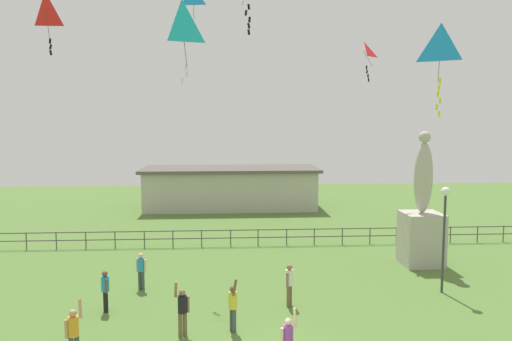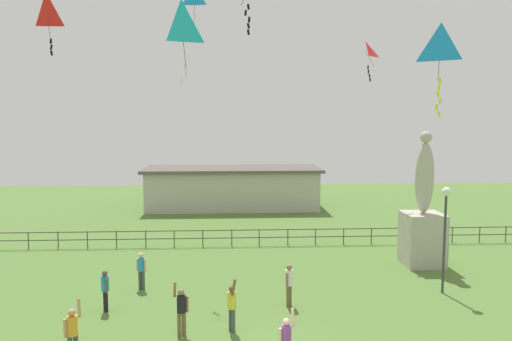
{
  "view_description": "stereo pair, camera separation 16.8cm",
  "coord_description": "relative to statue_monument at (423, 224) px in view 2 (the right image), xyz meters",
  "views": [
    {
      "loc": [
        -0.83,
        -12.5,
        6.99
      ],
      "look_at": [
        0.35,
        6.58,
        5.02
      ],
      "focal_mm": 34.02,
      "sensor_mm": 36.0,
      "label": 1
    },
    {
      "loc": [
        -0.67,
        -12.51,
        6.99
      ],
      "look_at": [
        0.35,
        6.58,
        5.02
      ],
      "focal_mm": 34.02,
      "sensor_mm": 36.0,
      "label": 2
    }
  ],
  "objects": [
    {
      "name": "person_0",
      "position": [
        -13.89,
        -5.08,
        -1.1
      ],
      "size": [
        0.29,
        0.42,
        1.54
      ],
      "color": "black",
      "rests_on": "ground_plane"
    },
    {
      "name": "kite_6",
      "position": [
        -10.84,
        0.34,
        10.46
      ],
      "size": [
        0.9,
        0.66,
        2.01
      ],
      "color": "#198CD1"
    },
    {
      "name": "person_5",
      "position": [
        -7.1,
        -4.95,
        -1.05
      ],
      "size": [
        0.3,
        0.43,
        1.62
      ],
      "color": "brown",
      "rests_on": "ground_plane"
    },
    {
      "name": "statue_monument",
      "position": [
        0.0,
        0.0,
        0.0
      ],
      "size": [
        1.82,
        1.82,
        6.49
      ],
      "color": "#B2AD9E",
      "rests_on": "ground_plane"
    },
    {
      "name": "kite_0",
      "position": [
        -1.89,
        4.02,
        8.7
      ],
      "size": [
        0.97,
        0.96,
        2.11
      ],
      "color": "red"
    },
    {
      "name": "pavilion_building",
      "position": [
        -9.12,
        15.96,
        -0.34
      ],
      "size": [
        13.92,
        5.39,
        3.25
      ],
      "color": "#B7B2A3",
      "rests_on": "ground_plane"
    },
    {
      "name": "kite_4",
      "position": [
        -10.83,
        -6.47,
        8.06
      ],
      "size": [
        1.0,
        0.95,
        2.68
      ],
      "color": "#19B2B2"
    },
    {
      "name": "lamppost",
      "position": [
        -0.68,
        -3.87,
        1.18
      ],
      "size": [
        0.36,
        0.36,
        4.35
      ],
      "color": "#38383D",
      "rests_on": "ground_plane"
    },
    {
      "name": "person_4",
      "position": [
        -12.99,
        -2.8,
        -1.09
      ],
      "size": [
        0.44,
        0.29,
        1.55
      ],
      "color": "#3F4C47",
      "rests_on": "ground_plane"
    },
    {
      "name": "kite_1",
      "position": [
        -2.27,
        -6.44,
        7.47
      ],
      "size": [
        1.07,
        0.84,
        3.1
      ],
      "color": "#198CD1"
    },
    {
      "name": "waterfront_railing",
      "position": [
        -9.03,
        3.96,
        -1.36
      ],
      "size": [
        36.01,
        0.06,
        0.95
      ],
      "color": "#4C4742",
      "rests_on": "ground_plane"
    },
    {
      "name": "kite_2",
      "position": [
        -16.24,
        -3.17,
        9.18
      ],
      "size": [
        0.8,
        0.54,
        2.35
      ],
      "color": "red"
    },
    {
      "name": "person_2",
      "position": [
        -7.75,
        -9.65,
        -1.09
      ],
      "size": [
        0.48,
        0.28,
        1.79
      ],
      "color": "#99999E",
      "rests_on": "ground_plane"
    },
    {
      "name": "person_3",
      "position": [
        -10.89,
        -7.3,
        -1.06
      ],
      "size": [
        0.5,
        0.29,
        1.86
      ],
      "color": "brown",
      "rests_on": "ground_plane"
    },
    {
      "name": "person_6",
      "position": [
        -9.25,
        -7.04,
        -1.06
      ],
      "size": [
        0.31,
        0.49,
        1.84
      ],
      "color": "#3F4C47",
      "rests_on": "ground_plane"
    },
    {
      "name": "person_1",
      "position": [
        -13.86,
        -8.85,
        -1.04
      ],
      "size": [
        0.5,
        0.3,
        1.88
      ],
      "color": "#3F4C47",
      "rests_on": "ground_plane"
    }
  ]
}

